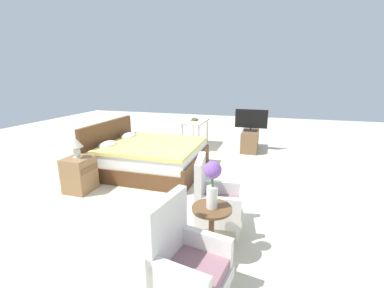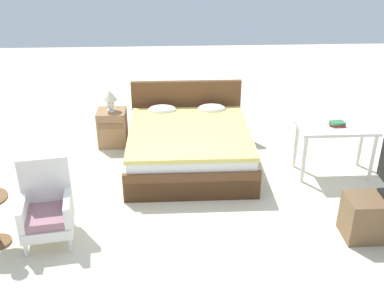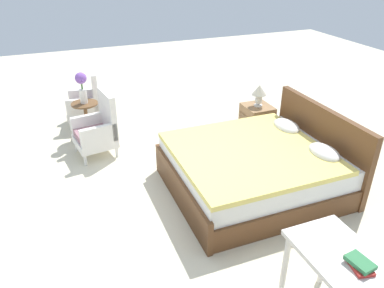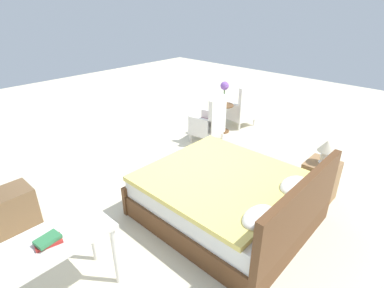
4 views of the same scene
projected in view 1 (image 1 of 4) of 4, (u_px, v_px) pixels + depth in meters
ground_plane at (194, 178)px, 4.78m from camera, size 16.00×16.00×0.00m
bed at (149, 156)px, 5.11m from camera, size 1.74×1.98×0.96m
armchair_by_window_left at (186, 263)px, 2.08m from camera, size 0.63×0.63×0.92m
armchair_by_window_right at (214, 201)px, 3.12m from camera, size 0.62×0.62×0.92m
side_table at (211, 227)px, 2.58m from camera, size 0.40×0.40×0.60m
flower_vase at (212, 180)px, 2.44m from camera, size 0.17×0.17×0.48m
nightstand at (80, 174)px, 4.21m from camera, size 0.44×0.41×0.57m
table_lamp at (76, 145)px, 4.08m from camera, size 0.22×0.22×0.33m
tv_stand at (250, 140)px, 6.60m from camera, size 0.96×0.40×0.50m
tv_flatscreen at (251, 120)px, 6.47m from camera, size 0.21×0.80×0.55m
vanity_desk at (196, 125)px, 6.76m from camera, size 1.04×0.52×0.72m
book_stack at (194, 119)px, 6.74m from camera, size 0.23×0.17×0.06m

